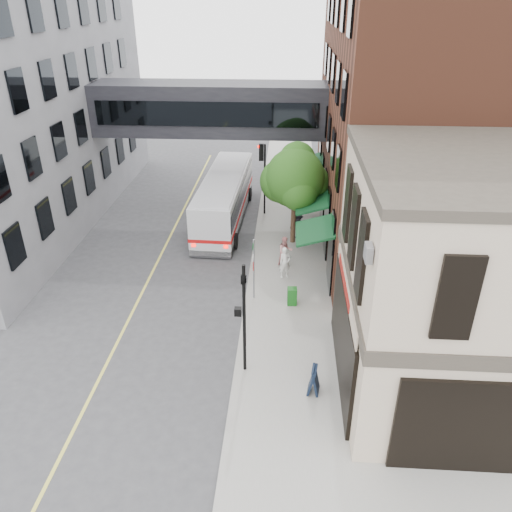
# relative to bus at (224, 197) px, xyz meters

# --- Properties ---
(ground) EXTENTS (120.00, 120.00, 0.00)m
(ground) POSITION_rel_bus_xyz_m (2.04, -16.09, -1.59)
(ground) COLOR #38383A
(ground) RESTS_ON ground
(sidewalk_main) EXTENTS (4.00, 60.00, 0.15)m
(sidewalk_main) POSITION_rel_bus_xyz_m (4.04, -2.09, -1.51)
(sidewalk_main) COLOR gray
(sidewalk_main) RESTS_ON ground
(corner_building) EXTENTS (10.19, 8.12, 8.45)m
(corner_building) POSITION_rel_bus_xyz_m (11.01, -14.09, 2.62)
(corner_building) COLOR #C1B093
(corner_building) RESTS_ON ground
(brick_building) EXTENTS (13.76, 18.00, 14.00)m
(brick_building) POSITION_rel_bus_xyz_m (12.02, -1.09, 5.40)
(brick_building) COLOR #53291A
(brick_building) RESTS_ON ground
(skyway_bridge) EXTENTS (14.00, 3.18, 3.00)m
(skyway_bridge) POSITION_rel_bus_xyz_m (-0.96, 1.91, 4.91)
(skyway_bridge) COLOR black
(skyway_bridge) RESTS_ON ground
(traffic_signal_near) EXTENTS (0.44, 0.22, 4.60)m
(traffic_signal_near) POSITION_rel_bus_xyz_m (2.41, -14.09, 1.39)
(traffic_signal_near) COLOR black
(traffic_signal_near) RESTS_ON sidewalk_main
(traffic_signal_far) EXTENTS (0.53, 0.28, 4.50)m
(traffic_signal_far) POSITION_rel_bus_xyz_m (2.30, 0.91, 1.75)
(traffic_signal_far) COLOR black
(traffic_signal_far) RESTS_ON sidewalk_main
(street_sign_pole) EXTENTS (0.08, 0.75, 3.00)m
(street_sign_pole) POSITION_rel_bus_xyz_m (2.43, -9.09, 0.34)
(street_sign_pole) COLOR gray
(street_sign_pole) RESTS_ON sidewalk_main
(street_tree) EXTENTS (3.80, 3.20, 5.60)m
(street_tree) POSITION_rel_bus_xyz_m (4.23, -2.87, 2.32)
(street_tree) COLOR #382619
(street_tree) RESTS_ON sidewalk_main
(lane_marking) EXTENTS (0.12, 40.00, 0.01)m
(lane_marking) POSITION_rel_bus_xyz_m (-2.96, -6.09, -1.58)
(lane_marking) COLOR #D8CC4C
(lane_marking) RESTS_ON ground
(bus) EXTENTS (2.84, 10.62, 2.84)m
(bus) POSITION_rel_bus_xyz_m (0.00, 0.00, 0.00)
(bus) COLOR silver
(bus) RESTS_ON ground
(pedestrian_a) EXTENTS (0.70, 0.59, 1.62)m
(pedestrian_a) POSITION_rel_bus_xyz_m (3.84, -7.10, -0.63)
(pedestrian_a) COLOR white
(pedestrian_a) RESTS_ON sidewalk_main
(pedestrian_b) EXTENTS (0.90, 0.79, 1.58)m
(pedestrian_b) POSITION_rel_bus_xyz_m (3.84, -5.83, -0.65)
(pedestrian_b) COLOR pink
(pedestrian_b) RESTS_ON sidewalk_main
(pedestrian_c) EXTENTS (1.15, 1.01, 1.54)m
(pedestrian_c) POSITION_rel_bus_xyz_m (4.53, -2.59, -0.67)
(pedestrian_c) COLOR #22212A
(pedestrian_c) RESTS_ON sidewalk_main
(newspaper_box) EXTENTS (0.44, 0.40, 0.84)m
(newspaper_box) POSITION_rel_bus_xyz_m (4.20, -9.53, -1.02)
(newspaper_box) COLOR #145A17
(newspaper_box) RESTS_ON sidewalk_main
(sandwich_board) EXTENTS (0.47, 0.65, 1.06)m
(sandwich_board) POSITION_rel_bus_xyz_m (4.97, -15.14, -0.91)
(sandwich_board) COLOR black
(sandwich_board) RESTS_ON sidewalk_main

